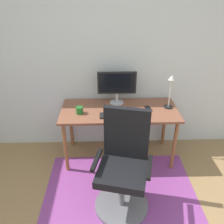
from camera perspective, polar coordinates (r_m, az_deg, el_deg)
name	(u,v)px	position (r m, az deg, el deg)	size (l,w,h in m)	color
wall_back	(104,56)	(3.08, -1.98, 13.56)	(6.00, 0.10, 2.60)	silver
area_rug	(121,199)	(2.77, 2.15, -20.40)	(1.71, 1.47, 0.01)	#863C83
desk	(119,115)	(2.96, 1.79, -0.62)	(1.45, 0.65, 0.73)	brown
monitor	(117,85)	(2.98, 1.19, 6.69)	(0.49, 0.18, 0.42)	#B2B2B7
keyboard	(118,115)	(2.77, 1.43, -0.85)	(0.43, 0.13, 0.02)	black
computer_mouse	(146,114)	(2.81, 8.27, -0.45)	(0.06, 0.10, 0.03)	black
coffee_cup	(79,110)	(2.84, -7.92, 0.43)	(0.09, 0.09, 0.09)	#1F5E21
cell_phone	(148,109)	(2.97, 8.79, 0.84)	(0.07, 0.14, 0.01)	black
desk_lamp	(171,87)	(2.94, 14.11, 5.89)	(0.11, 0.11, 0.43)	black
office_chair	(123,172)	(2.43, 2.75, -14.43)	(0.61, 0.57, 1.09)	slate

